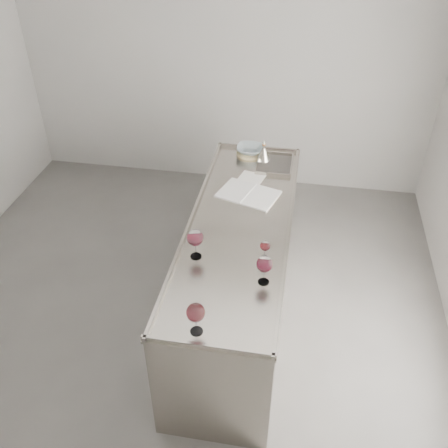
% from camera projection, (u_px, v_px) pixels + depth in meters
% --- Properties ---
extents(room_shell, '(4.54, 5.04, 2.84)m').
position_uv_depth(room_shell, '(159.00, 186.00, 3.28)').
color(room_shell, '#514E4B').
rests_on(room_shell, ground).
extents(counter, '(0.77, 2.42, 0.97)m').
position_uv_depth(counter, '(239.00, 270.00, 4.00)').
color(counter, gray).
rests_on(counter, ground).
extents(wine_glass_left, '(0.11, 0.11, 0.22)m').
position_uv_depth(wine_glass_left, '(195.00, 238.00, 3.32)').
color(wine_glass_left, white).
rests_on(wine_glass_left, counter).
extents(wine_glass_middle, '(0.11, 0.11, 0.21)m').
position_uv_depth(wine_glass_middle, '(196.00, 313.00, 2.79)').
color(wine_glass_middle, white).
rests_on(wine_glass_middle, counter).
extents(wine_glass_right, '(0.10, 0.10, 0.21)m').
position_uv_depth(wine_glass_right, '(265.00, 265.00, 3.13)').
color(wine_glass_right, white).
rests_on(wine_glass_right, counter).
extents(wine_glass_small, '(0.07, 0.07, 0.14)m').
position_uv_depth(wine_glass_small, '(265.00, 246.00, 3.34)').
color(wine_glass_small, white).
rests_on(wine_glass_small, counter).
extents(notebook, '(0.54, 0.45, 0.02)m').
position_uv_depth(notebook, '(248.00, 194.00, 4.03)').
color(notebook, white).
rests_on(notebook, counter).
extents(loose_paper_top, '(0.27, 0.34, 0.00)m').
position_uv_depth(loose_paper_top, '(249.00, 181.00, 4.21)').
color(loose_paper_top, silver).
rests_on(loose_paper_top, counter).
extents(trivet, '(0.32, 0.32, 0.02)m').
position_uv_depth(trivet, '(250.00, 153.00, 4.58)').
color(trivet, tan).
rests_on(trivet, counter).
extents(ceramic_bowl, '(0.24, 0.24, 0.06)m').
position_uv_depth(ceramic_bowl, '(250.00, 149.00, 4.56)').
color(ceramic_bowl, gray).
rests_on(ceramic_bowl, trivet).
extents(wine_funnel, '(0.13, 0.13, 0.19)m').
position_uv_depth(wine_funnel, '(264.00, 154.00, 4.47)').
color(wine_funnel, '#ADA79A').
rests_on(wine_funnel, counter).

